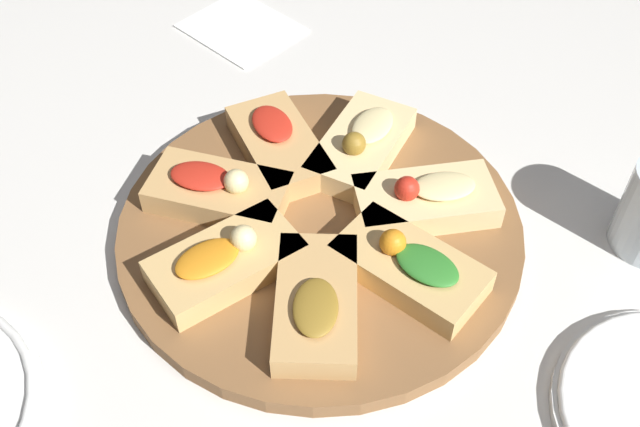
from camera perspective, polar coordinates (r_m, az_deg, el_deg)
name	(u,v)px	position (r m, az deg, el deg)	size (l,w,h in m)	color
ground_plane	(320,234)	(0.73, 0.00, -1.60)	(3.00, 3.00, 0.00)	silver
serving_board	(320,228)	(0.72, 0.00, -1.15)	(0.39, 0.39, 0.02)	brown
focaccia_slice_0	(426,199)	(0.72, 8.07, 1.10)	(0.15, 0.13, 0.04)	#E5C689
focaccia_slice_1	(365,146)	(0.77, 3.47, 5.19)	(0.07, 0.14, 0.04)	#E5C689
focaccia_slice_2	(278,144)	(0.77, -3.19, 5.29)	(0.15, 0.14, 0.03)	tan
focaccia_slice_3	(218,190)	(0.73, -7.77, 1.78)	(0.14, 0.09, 0.04)	tan
focaccia_slice_4	(225,261)	(0.67, -7.22, -3.59)	(0.13, 0.15, 0.04)	tan
focaccia_slice_5	(316,303)	(0.64, -0.28, -6.84)	(0.11, 0.15, 0.03)	tan
focaccia_slice_6	(410,266)	(0.67, 6.87, -4.01)	(0.15, 0.10, 0.04)	tan
napkin_stack	(241,27)	(0.99, -6.03, 13.94)	(0.13, 0.11, 0.01)	white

